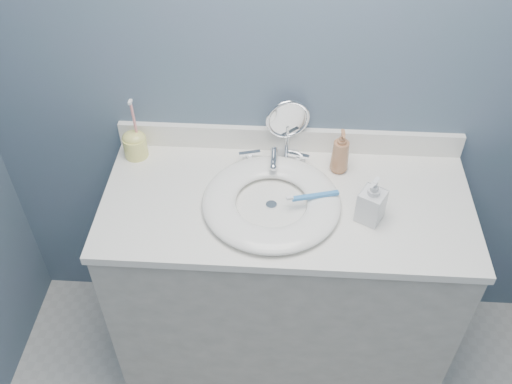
# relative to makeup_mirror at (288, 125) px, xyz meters

# --- Properties ---
(back_wall) EXTENTS (2.20, 0.02, 2.40)m
(back_wall) POSITION_rel_makeup_mirror_xyz_m (0.01, 0.04, 0.20)
(back_wall) COLOR slate
(back_wall) RESTS_ON ground
(vanity_cabinet) EXTENTS (1.20, 0.55, 0.85)m
(vanity_cabinet) POSITION_rel_makeup_mirror_xyz_m (0.01, -0.24, -0.58)
(vanity_cabinet) COLOR beige
(vanity_cabinet) RESTS_ON ground
(countertop) EXTENTS (1.22, 0.57, 0.03)m
(countertop) POSITION_rel_makeup_mirror_xyz_m (0.01, -0.24, -0.14)
(countertop) COLOR white
(countertop) RESTS_ON vanity_cabinet
(backsplash) EXTENTS (1.22, 0.02, 0.09)m
(backsplash) POSITION_rel_makeup_mirror_xyz_m (0.01, 0.02, -0.08)
(backsplash) COLOR white
(backsplash) RESTS_ON countertop
(basin) EXTENTS (0.45, 0.45, 0.04)m
(basin) POSITION_rel_makeup_mirror_xyz_m (-0.04, -0.27, -0.11)
(basin) COLOR white
(basin) RESTS_ON countertop
(drain) EXTENTS (0.04, 0.04, 0.01)m
(drain) POSITION_rel_makeup_mirror_xyz_m (-0.04, -0.27, -0.12)
(drain) COLOR silver
(drain) RESTS_ON countertop
(faucet) EXTENTS (0.25, 0.13, 0.07)m
(faucet) POSITION_rel_makeup_mirror_xyz_m (-0.04, -0.07, -0.10)
(faucet) COLOR silver
(faucet) RESTS_ON countertop
(makeup_mirror) EXTENTS (0.15, 0.09, 0.23)m
(makeup_mirror) POSITION_rel_makeup_mirror_xyz_m (0.00, 0.00, 0.00)
(makeup_mirror) COLOR silver
(makeup_mirror) RESTS_ON countertop
(soap_bottle_amber) EXTENTS (0.07, 0.07, 0.17)m
(soap_bottle_amber) POSITION_rel_makeup_mirror_xyz_m (0.18, -0.08, -0.04)
(soap_bottle_amber) COLOR #AA714C
(soap_bottle_amber) RESTS_ON countertop
(soap_bottle_clear) EXTENTS (0.10, 0.10, 0.17)m
(soap_bottle_clear) POSITION_rel_makeup_mirror_xyz_m (0.27, -0.31, -0.04)
(soap_bottle_clear) COLOR silver
(soap_bottle_clear) RESTS_ON countertop
(toothbrush_holder) EXTENTS (0.08, 0.08, 0.24)m
(toothbrush_holder) POSITION_rel_makeup_mirror_xyz_m (-0.53, -0.04, -0.07)
(toothbrush_holder) COLOR #EAE575
(toothbrush_holder) RESTS_ON countertop
(toothbrush_lying) EXTENTS (0.17, 0.06, 0.02)m
(toothbrush_lying) POSITION_rel_makeup_mirror_xyz_m (0.09, -0.26, -0.08)
(toothbrush_lying) COLOR #3984CC
(toothbrush_lying) RESTS_ON basin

